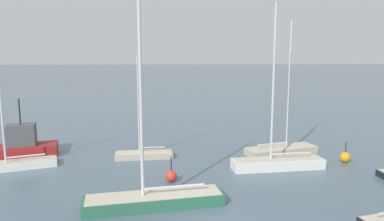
{
  "coord_description": "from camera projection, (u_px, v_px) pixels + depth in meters",
  "views": [
    {
      "loc": [
        -1.85,
        -14.57,
        7.67
      ],
      "look_at": [
        0.0,
        12.42,
        3.44
      ],
      "focal_mm": 32.91,
      "sensor_mm": 36.0,
      "label": 1
    }
  ],
  "objects": [
    {
      "name": "sailboat_2",
      "position": [
        278.0,
        161.0,
        24.05
      ],
      "size": [
        6.41,
        1.96,
        11.07
      ],
      "rotation": [
        0.0,
        0.0,
        3.22
      ],
      "color": "white",
      "rests_on": "ground_plane"
    },
    {
      "name": "sailboat_3",
      "position": [
        13.0,
        163.0,
        24.09
      ],
      "size": [
        5.74,
        3.19,
        8.11
      ],
      "rotation": [
        0.0,
        0.0,
        3.47
      ],
      "color": "white",
      "rests_on": "ground_plane"
    },
    {
      "name": "sailboat_4",
      "position": [
        282.0,
        148.0,
        27.71
      ],
      "size": [
        6.02,
        3.23,
        10.29
      ],
      "rotation": [
        0.0,
        0.0,
        0.28
      ],
      "color": "#BCB29E",
      "rests_on": "ground_plane"
    },
    {
      "name": "sailboat_5",
      "position": [
        154.0,
        196.0,
        17.99
      ],
      "size": [
        7.28,
        2.64,
        10.96
      ],
      "rotation": [
        0.0,
        0.0,
        3.29
      ],
      "color": "#2D6B51",
      "rests_on": "ground_plane"
    },
    {
      "name": "sailboat_7",
      "position": [
        144.0,
        154.0,
        26.54
      ],
      "size": [
        4.32,
        1.49,
        7.68
      ],
      "rotation": [
        0.0,
        0.0,
        3.2
      ],
      "color": "#BCB29E",
      "rests_on": "ground_plane"
    },
    {
      "name": "fishing_boat_1",
      "position": [
        19.0,
        145.0,
        26.93
      ],
      "size": [
        5.93,
        3.26,
        4.46
      ],
      "rotation": [
        0.0,
        0.0,
        0.23
      ],
      "color": "maroon",
      "rests_on": "ground_plane"
    },
    {
      "name": "channel_buoy_0",
      "position": [
        345.0,
        157.0,
        25.55
      ],
      "size": [
        0.75,
        0.75,
        1.49
      ],
      "color": "orange",
      "rests_on": "ground_plane"
    },
    {
      "name": "channel_buoy_1",
      "position": [
        171.0,
        176.0,
        21.59
      ],
      "size": [
        0.71,
        0.71,
        1.6
      ],
      "color": "red",
      "rests_on": "ground_plane"
    }
  ]
}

